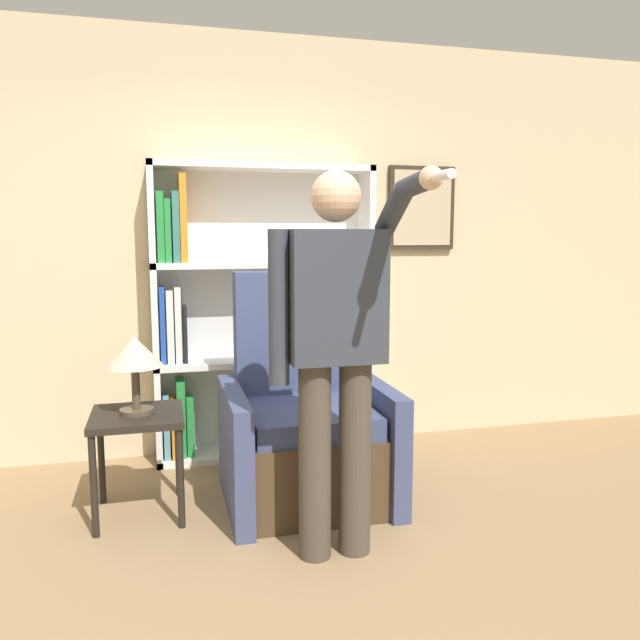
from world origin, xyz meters
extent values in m
plane|color=#937551|center=(0.00, 0.00, 0.00)|extent=(14.00, 14.00, 0.00)
cube|color=beige|center=(0.00, 2.03, 1.40)|extent=(8.00, 0.06, 2.80)
cube|color=#33281E|center=(1.37, 1.98, 1.68)|extent=(0.49, 0.04, 0.59)
cube|color=tan|center=(1.37, 1.96, 1.68)|extent=(0.43, 0.01, 0.53)
cube|color=white|center=(-0.50, 1.85, 0.97)|extent=(0.04, 0.28, 1.94)
cube|color=white|center=(0.91, 1.85, 0.97)|extent=(0.04, 0.28, 1.94)
cube|color=white|center=(0.21, 1.98, 0.97)|extent=(1.45, 0.01, 1.94)
cube|color=white|center=(0.21, 1.85, 0.02)|extent=(1.45, 0.28, 0.04)
cube|color=white|center=(0.21, 1.85, 0.65)|extent=(1.45, 0.28, 0.04)
cube|color=white|center=(0.21, 1.85, 1.29)|extent=(1.45, 0.28, 0.04)
cube|color=white|center=(0.21, 1.85, 1.92)|extent=(1.45, 0.28, 0.04)
cube|color=#5B99A8|center=(-0.45, 1.85, 0.24)|extent=(0.04, 0.21, 0.41)
cube|color=orange|center=(-0.40, 1.85, 0.23)|extent=(0.03, 0.23, 0.39)
cube|color=#238438|center=(-0.35, 1.85, 0.30)|extent=(0.05, 0.18, 0.51)
cube|color=#238438|center=(-0.30, 1.85, 0.23)|extent=(0.05, 0.15, 0.38)
cube|color=#1E47B2|center=(-0.45, 1.85, 0.91)|extent=(0.03, 0.17, 0.50)
cube|color=white|center=(-0.41, 1.85, 0.90)|extent=(0.04, 0.16, 0.47)
cube|color=white|center=(-0.36, 1.85, 0.91)|extent=(0.04, 0.20, 0.49)
cube|color=black|center=(-0.31, 1.85, 0.85)|extent=(0.02, 0.16, 0.37)
cube|color=#238438|center=(-0.45, 1.85, 1.53)|extent=(0.05, 0.18, 0.44)
cube|color=#238438|center=(-0.40, 1.85, 1.51)|extent=(0.04, 0.21, 0.39)
cube|color=#337070|center=(-0.35, 1.85, 1.53)|extent=(0.04, 0.21, 0.44)
cube|color=orange|center=(-0.31, 1.85, 1.59)|extent=(0.04, 0.22, 0.55)
cube|color=#4C3823|center=(0.31, 1.03, 0.22)|extent=(0.71, 0.76, 0.43)
cube|color=#3D4770|center=(0.31, 0.99, 0.49)|extent=(0.67, 0.64, 0.12)
cube|color=#3D4770|center=(0.31, 1.37, 0.74)|extent=(0.71, 0.16, 1.06)
cube|color=#3D4770|center=(-0.10, 1.03, 0.33)|extent=(0.10, 0.84, 0.66)
cube|color=#3D4770|center=(0.71, 1.03, 0.33)|extent=(0.10, 0.84, 0.66)
cylinder|color=#473D33|center=(0.20, 0.43, 0.46)|extent=(0.15, 0.15, 0.92)
cylinder|color=#473D33|center=(0.39, 0.43, 0.46)|extent=(0.15, 0.15, 0.92)
cube|color=#333842|center=(0.30, 0.43, 1.22)|extent=(0.42, 0.24, 0.59)
sphere|color=#DBAD89|center=(0.30, 0.43, 1.65)|extent=(0.22, 0.22, 0.22)
cylinder|color=#333842|center=(0.04, 0.43, 1.17)|extent=(0.09, 0.09, 0.68)
cylinder|color=#333842|center=(0.52, 0.31, 1.59)|extent=(0.09, 0.28, 0.23)
cylinder|color=#333842|center=(0.52, 0.07, 1.68)|extent=(0.08, 0.27, 0.10)
sphere|color=#DBAD89|center=(0.52, -0.06, 1.69)|extent=(0.09, 0.09, 0.09)
cylinder|color=white|center=(0.52, -0.16, 1.69)|extent=(0.04, 0.15, 0.04)
cube|color=black|center=(-0.60, 1.08, 0.54)|extent=(0.47, 0.47, 0.04)
cylinder|color=black|center=(-0.81, 0.87, 0.26)|extent=(0.04, 0.04, 0.52)
cylinder|color=black|center=(-0.39, 0.87, 0.26)|extent=(0.04, 0.04, 0.52)
cylinder|color=black|center=(-0.81, 1.29, 0.26)|extent=(0.04, 0.04, 0.52)
cylinder|color=black|center=(-0.39, 1.29, 0.26)|extent=(0.04, 0.04, 0.52)
cylinder|color=#4C4233|center=(-0.60, 1.08, 0.57)|extent=(0.18, 0.18, 0.02)
cylinder|color=#4C4233|center=(-0.60, 1.08, 0.70)|extent=(0.04, 0.04, 0.23)
cone|color=beige|center=(-0.60, 1.08, 0.89)|extent=(0.29, 0.29, 0.16)
camera|label=1|loc=(-0.45, -2.23, 1.48)|focal=35.00mm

